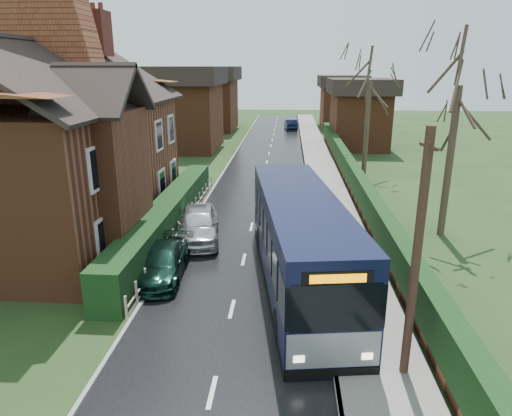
# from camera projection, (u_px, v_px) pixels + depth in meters

# --- Properties ---
(ground) EXTENTS (140.00, 140.00, 0.00)m
(ground) POSITION_uv_depth(u_px,v_px,m) (238.00, 282.00, 16.81)
(ground) COLOR #2A461E
(ground) RESTS_ON ground
(road) EXTENTS (6.00, 100.00, 0.02)m
(road) POSITION_uv_depth(u_px,v_px,m) (257.00, 204.00, 26.33)
(road) COLOR black
(road) RESTS_ON ground
(pavement) EXTENTS (2.50, 100.00, 0.14)m
(pavement) POSITION_uv_depth(u_px,v_px,m) (331.00, 204.00, 26.03)
(pavement) COLOR slate
(pavement) RESTS_ON ground
(kerb_right) EXTENTS (0.12, 100.00, 0.14)m
(kerb_right) POSITION_uv_depth(u_px,v_px,m) (310.00, 204.00, 26.11)
(kerb_right) COLOR gray
(kerb_right) RESTS_ON ground
(kerb_left) EXTENTS (0.12, 100.00, 0.10)m
(kerb_left) POSITION_uv_depth(u_px,v_px,m) (205.00, 202.00, 26.53)
(kerb_left) COLOR gray
(kerb_left) RESTS_ON ground
(front_hedge) EXTENTS (1.20, 16.00, 1.60)m
(front_hedge) POSITION_uv_depth(u_px,v_px,m) (168.00, 216.00, 21.60)
(front_hedge) COLOR black
(front_hedge) RESTS_ON ground
(picket_fence) EXTENTS (0.10, 16.00, 0.90)m
(picket_fence) POSITION_uv_depth(u_px,v_px,m) (184.00, 224.00, 21.65)
(picket_fence) COLOR tan
(picket_fence) RESTS_ON ground
(right_wall_hedge) EXTENTS (0.60, 50.00, 1.80)m
(right_wall_hedge) POSITION_uv_depth(u_px,v_px,m) (360.00, 189.00, 25.64)
(right_wall_hedge) COLOR brown
(right_wall_hedge) RESTS_ON ground
(brick_house) EXTENTS (9.30, 14.60, 10.30)m
(brick_house) POSITION_uv_depth(u_px,v_px,m) (57.00, 141.00, 20.65)
(brick_house) COLOR brown
(brick_house) RESTS_ON ground
(bus) EXTENTS (3.96, 11.10, 3.30)m
(bus) POSITION_uv_depth(u_px,v_px,m) (300.00, 242.00, 16.17)
(bus) COLOR black
(bus) RESTS_ON ground
(car_silver) EXTENTS (2.52, 4.76, 1.54)m
(car_silver) POSITION_uv_depth(u_px,v_px,m) (198.00, 224.00, 20.67)
(car_silver) COLOR silver
(car_silver) RESTS_ON ground
(car_green) EXTENTS (1.89, 4.18, 1.19)m
(car_green) POSITION_uv_depth(u_px,v_px,m) (162.00, 262.00, 17.04)
(car_green) COLOR black
(car_green) RESTS_ON ground
(car_distant) EXTENTS (1.78, 4.00, 1.28)m
(car_distant) POSITION_uv_depth(u_px,v_px,m) (291.00, 125.00, 57.00)
(car_distant) COLOR black
(car_distant) RESTS_ON ground
(bus_stop_sign) EXTENTS (0.20, 0.44, 2.96)m
(bus_stop_sign) POSITION_uv_depth(u_px,v_px,m) (362.00, 263.00, 13.68)
(bus_stop_sign) COLOR slate
(bus_stop_sign) RESTS_ON ground
(telegraph_pole) EXTENTS (0.22, 0.82, 6.38)m
(telegraph_pole) POSITION_uv_depth(u_px,v_px,m) (416.00, 260.00, 10.77)
(telegraph_pole) COLOR #301E15
(telegraph_pole) RESTS_ON ground
(tree_right_near) EXTENTS (4.52, 4.52, 9.76)m
(tree_right_near) POSITION_uv_depth(u_px,v_px,m) (461.00, 74.00, 19.41)
(tree_right_near) COLOR #3C2C23
(tree_right_near) RESTS_ON ground
(tree_right_far) EXTENTS (4.88, 4.88, 9.42)m
(tree_right_far) POSITION_uv_depth(u_px,v_px,m) (371.00, 75.00, 31.04)
(tree_right_far) COLOR #382E21
(tree_right_far) RESTS_ON ground
(tree_house_side) EXTENTS (4.56, 4.56, 10.36)m
(tree_house_side) POSITION_uv_depth(u_px,v_px,m) (78.00, 64.00, 30.53)
(tree_house_side) COLOR #34261E
(tree_house_side) RESTS_ON ground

